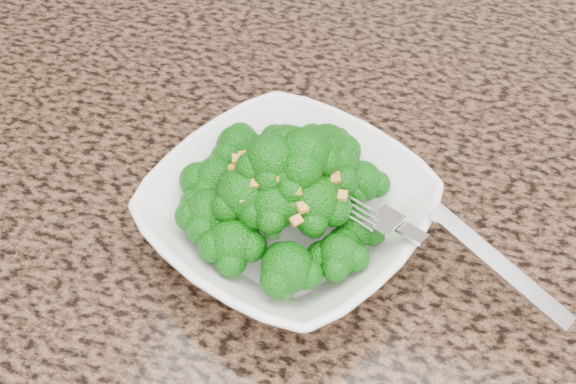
% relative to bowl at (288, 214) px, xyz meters
% --- Properties ---
extents(granite_counter, '(1.64, 1.04, 0.03)m').
position_rel_bowl_xyz_m(granite_counter, '(0.16, 0.05, -0.04)').
color(granite_counter, brown).
rests_on(granite_counter, cabinet).
extents(bowl, '(0.26, 0.26, 0.05)m').
position_rel_bowl_xyz_m(bowl, '(0.00, 0.00, 0.00)').
color(bowl, white).
rests_on(bowl, granite_counter).
extents(broccoli_pile, '(0.18, 0.18, 0.07)m').
position_rel_bowl_xyz_m(broccoli_pile, '(-0.00, 0.00, 0.06)').
color(broccoli_pile, '#0F660B').
rests_on(broccoli_pile, bowl).
extents(garlic_topping, '(0.11, 0.11, 0.01)m').
position_rel_bowl_xyz_m(garlic_topping, '(-0.00, 0.00, 0.09)').
color(garlic_topping, gold).
rests_on(garlic_topping, broccoli_pile).
extents(fork, '(0.19, 0.11, 0.01)m').
position_rel_bowl_xyz_m(fork, '(0.10, -0.01, 0.03)').
color(fork, silver).
rests_on(fork, bowl).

